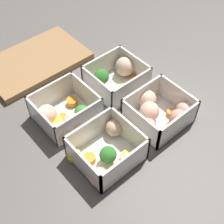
{
  "coord_description": "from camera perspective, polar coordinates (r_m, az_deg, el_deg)",
  "views": [
    {
      "loc": [
        -0.31,
        -0.36,
        0.58
      ],
      "look_at": [
        0.0,
        0.0,
        0.02
      ],
      "focal_mm": 50.0,
      "sensor_mm": 36.0,
      "label": 1
    }
  ],
  "objects": [
    {
      "name": "container_far_left",
      "position": [
        0.73,
        -8.76,
        -0.78
      ],
      "size": [
        0.14,
        0.13,
        0.07
      ],
      "color": "silver",
      "rests_on": "ground_plane"
    },
    {
      "name": "ground_plane",
      "position": [
        0.75,
        0.0,
        -1.18
      ],
      "size": [
        4.0,
        4.0,
        0.0
      ],
      "primitive_type": "plane",
      "color": "#56514C"
    },
    {
      "name": "container_near_left",
      "position": [
        0.67,
        -1.02,
        -7.24
      ],
      "size": [
        0.16,
        0.13,
        0.07
      ],
      "color": "silver",
      "rests_on": "ground_plane"
    },
    {
      "name": "cutting_board",
      "position": [
        0.91,
        -13.87,
        8.99
      ],
      "size": [
        0.28,
        0.18,
        0.02
      ],
      "color": "olive",
      "rests_on": "ground_plane"
    },
    {
      "name": "container_near_right",
      "position": [
        0.74,
        8.79,
        -0.09
      ],
      "size": [
        0.16,
        0.14,
        0.07
      ],
      "color": "silver",
      "rests_on": "ground_plane"
    },
    {
      "name": "container_far_right",
      "position": [
        0.81,
        0.76,
        6.25
      ],
      "size": [
        0.16,
        0.13,
        0.07
      ],
      "color": "silver",
      "rests_on": "ground_plane"
    }
  ]
}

